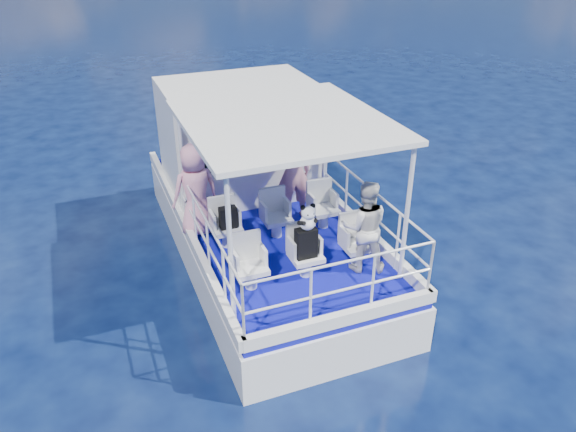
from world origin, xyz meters
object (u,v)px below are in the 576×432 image
at_px(passenger_stbd_aft, 364,227).
at_px(backpack_center, 306,243).
at_px(passenger_port_fwd, 195,190).
at_px(panda, 308,217).

bearing_deg(passenger_stbd_aft, backpack_center, 15.34).
relative_size(passenger_port_fwd, passenger_stbd_aft, 1.09).
xyz_separation_m(passenger_stbd_aft, panda, (-0.92, 0.08, 0.31)).
xyz_separation_m(passenger_port_fwd, panda, (1.24, -1.98, 0.24)).
bearing_deg(passenger_port_fwd, passenger_stbd_aft, 129.52).
height_order(passenger_port_fwd, passenger_stbd_aft, passenger_port_fwd).
bearing_deg(passenger_stbd_aft, passenger_port_fwd, -22.87).
bearing_deg(passenger_port_fwd, backpack_center, 114.92).
bearing_deg(passenger_port_fwd, panda, 115.18).
bearing_deg(panda, passenger_port_fwd, 122.04).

